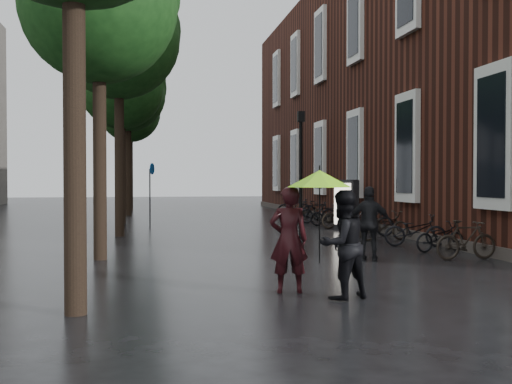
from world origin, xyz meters
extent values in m
plane|color=black|center=(0.00, 0.00, 0.00)|extent=(120.00, 120.00, 0.00)
cube|color=#38160F|center=(10.50, 19.50, 6.00)|extent=(10.00, 33.00, 12.00)
cube|color=silver|center=(5.45, 5.50, 3.00)|extent=(0.25, 1.60, 3.60)
cube|color=black|center=(5.35, 5.50, 3.00)|extent=(0.10, 1.20, 3.00)
cube|color=silver|center=(5.45, 10.50, 3.00)|extent=(0.25, 1.60, 3.60)
cube|color=black|center=(5.35, 10.50, 3.00)|extent=(0.10, 1.20, 3.00)
cube|color=silver|center=(5.45, 15.50, 3.00)|extent=(0.25, 1.60, 3.60)
cube|color=black|center=(5.35, 15.50, 3.00)|extent=(0.10, 1.20, 3.00)
cube|color=silver|center=(5.45, 15.50, 8.50)|extent=(0.25, 1.60, 3.60)
cube|color=black|center=(5.35, 15.50, 8.50)|extent=(0.10, 1.20, 3.00)
cube|color=silver|center=(5.45, 20.50, 3.00)|extent=(0.25, 1.60, 3.60)
cube|color=black|center=(5.35, 20.50, 3.00)|extent=(0.10, 1.20, 3.00)
cube|color=silver|center=(5.45, 20.50, 8.50)|extent=(0.25, 1.60, 3.60)
cube|color=black|center=(5.35, 20.50, 8.50)|extent=(0.10, 1.20, 3.00)
cube|color=silver|center=(5.45, 25.50, 3.00)|extent=(0.25, 1.60, 3.60)
cube|color=black|center=(5.35, 25.50, 3.00)|extent=(0.10, 1.20, 3.00)
cube|color=silver|center=(5.45, 25.50, 8.50)|extent=(0.25, 1.60, 3.60)
cube|color=black|center=(5.35, 25.50, 8.50)|extent=(0.10, 1.20, 3.00)
cube|color=silver|center=(5.45, 30.50, 3.00)|extent=(0.25, 1.60, 3.60)
cube|color=black|center=(5.35, 30.50, 3.00)|extent=(0.10, 1.20, 3.00)
cube|color=silver|center=(5.45, 30.50, 8.50)|extent=(0.25, 1.60, 3.60)
cube|color=black|center=(5.35, 30.50, 8.50)|extent=(0.10, 1.20, 3.00)
cube|color=#3F3833|center=(5.60, 19.50, 0.15)|extent=(0.40, 33.00, 0.30)
cylinder|color=black|center=(-4.00, 1.00, 2.34)|extent=(0.32, 0.32, 4.68)
cylinder|color=black|center=(-4.10, 7.00, 2.25)|extent=(0.32, 0.32, 4.51)
cylinder|color=black|center=(-3.90, 13.00, 2.48)|extent=(0.32, 0.32, 4.95)
cylinder|color=black|center=(-4.05, 19.00, 2.20)|extent=(0.32, 0.32, 4.40)
cylinder|color=black|center=(-3.95, 25.00, 2.39)|extent=(0.32, 0.32, 4.79)
cylinder|color=black|center=(-4.00, 31.00, 2.28)|extent=(0.32, 0.32, 4.57)
imported|color=black|center=(-0.59, 2.07, 0.92)|extent=(0.71, 0.51, 1.83)
imported|color=black|center=(0.14, 1.38, 0.89)|extent=(1.04, 0.93, 1.78)
cylinder|color=black|center=(-0.17, 1.66, 1.26)|extent=(0.02, 0.02, 1.41)
cone|color=#92FF1A|center=(-0.17, 1.66, 1.96)|extent=(1.10, 1.10, 0.28)
cylinder|color=black|center=(-0.17, 1.66, 2.14)|extent=(0.02, 0.02, 0.08)
imported|color=black|center=(2.25, 5.63, 0.89)|extent=(1.13, 0.85, 1.78)
imported|color=black|center=(4.61, 5.38, 0.48)|extent=(1.63, 0.53, 0.97)
imported|color=black|center=(4.76, 6.97, 0.41)|extent=(1.63, 0.85, 0.82)
imported|color=black|center=(4.68, 8.32, 0.47)|extent=(1.87, 1.02, 0.93)
imported|color=black|center=(4.45, 10.08, 0.47)|extent=(1.87, 0.90, 0.94)
imported|color=black|center=(4.50, 11.45, 0.52)|extent=(1.78, 0.75, 1.04)
imported|color=black|center=(4.65, 12.99, 0.50)|extent=(1.70, 0.58, 1.01)
imported|color=black|center=(4.53, 14.66, 0.49)|extent=(1.68, 0.69, 0.98)
imported|color=black|center=(4.47, 16.25, 0.46)|extent=(1.56, 0.59, 0.91)
imported|color=black|center=(4.48, 17.72, 0.50)|extent=(1.70, 0.64, 1.00)
imported|color=black|center=(4.46, 19.44, 0.44)|extent=(1.74, 0.77, 0.88)
imported|color=black|center=(4.51, 21.14, 0.51)|extent=(1.74, 0.65, 1.02)
imported|color=black|center=(4.61, 22.53, 0.52)|extent=(1.75, 0.60, 1.04)
cube|color=black|center=(4.42, 13.64, 0.97)|extent=(0.26, 1.28, 1.94)
cube|color=#EFE4CE|center=(4.27, 13.64, 1.02)|extent=(0.04, 1.08, 1.59)
cylinder|color=black|center=(1.92, 10.85, 1.94)|extent=(0.12, 0.12, 3.87)
cube|color=black|center=(1.92, 10.85, 3.97)|extent=(0.21, 0.21, 0.34)
sphere|color=#FFE5B2|center=(1.92, 10.85, 3.97)|extent=(0.17, 0.17, 0.17)
cylinder|color=#262628|center=(-2.86, 17.37, 1.19)|extent=(0.06, 0.06, 2.39)
cylinder|color=#0E4B9C|center=(-2.76, 17.37, 2.39)|extent=(0.03, 0.48, 0.48)
camera|label=1|loc=(-2.99, -7.89, 1.95)|focal=42.00mm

